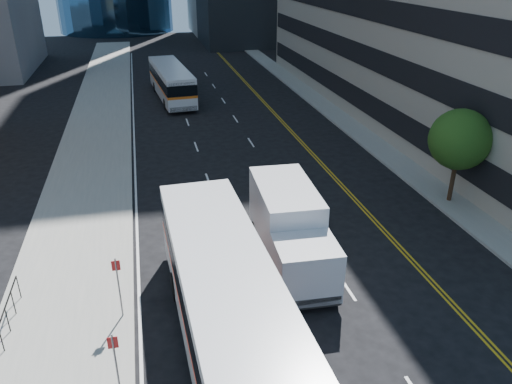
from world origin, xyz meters
The scene contains 7 objects.
ground centered at (0.00, 0.00, 0.00)m, with size 160.00×160.00×0.00m, color black.
sidewalk_west centered at (-10.50, 25.00, 0.07)m, with size 5.00×90.00×0.15m, color gray.
sidewalk_east centered at (9.00, 25.00, 0.07)m, with size 2.00×90.00×0.15m, color gray.
street_tree centered at (9.00, 8.00, 3.64)m, with size 3.20×3.20×5.10m.
bus_front centered at (-4.85, -0.79, 1.91)m, with size 3.44×13.68×3.50m.
bus_rear centered at (-4.11, 33.82, 1.66)m, with size 3.59×11.94×3.03m.
box_truck centered at (-1.30, 4.15, 1.76)m, with size 2.71×7.07×3.33m.
Camera 1 is at (-6.91, -13.58, 12.25)m, focal length 35.00 mm.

